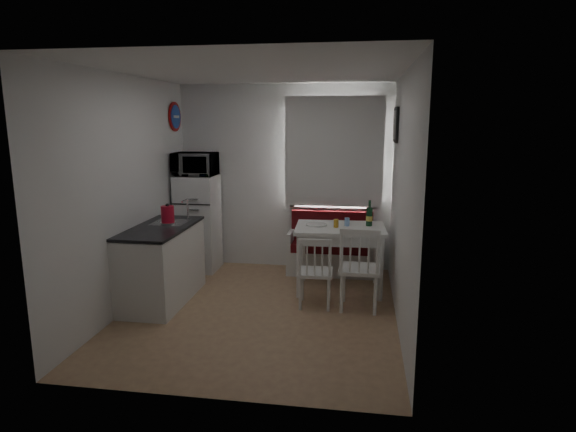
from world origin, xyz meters
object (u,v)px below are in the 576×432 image
chair_right (360,260)px  fridge (198,223)px  bench (331,253)px  wine_bottle (369,213)px  kitchen_counter (162,263)px  chair_left (315,265)px  dining_table (340,234)px  microwave (195,164)px  kettle (168,214)px

chair_right → fridge: fridge is taller
bench → wine_bottle: wine_bottle is taller
kitchen_counter → wine_bottle: (2.39, 0.77, 0.52)m
kitchen_counter → chair_left: (1.79, 0.02, 0.06)m
bench → chair_right: chair_right is taller
dining_table → microwave: bearing=162.9°
bench → fridge: bearing=-176.7°
chair_right → kettle: size_ratio=2.14×
kitchen_counter → fridge: (0.02, 1.24, 0.22)m
bench → dining_table: bench is taller
kettle → dining_table: bearing=15.8°
chair_right → wine_bottle: 0.87m
fridge → kettle: 1.18m
dining_table → fridge: size_ratio=0.83×
kitchen_counter → bench: size_ratio=1.11×
dining_table → chair_right: (0.25, -0.67, -0.13)m
chair_left → fridge: bearing=142.9°
bench → dining_table: 0.82m
chair_left → bench: bearing=83.3°
chair_right → microwave: microwave is taller
kitchen_counter → kettle: bearing=66.0°
wine_bottle → microwave: bearing=170.0°
chair_right → fridge: bearing=153.3°
chair_left → wine_bottle: wine_bottle is taller
chair_left → chair_right: chair_right is taller
chair_right → wine_bottle: size_ratio=1.61×
dining_table → kettle: (-1.99, -0.56, 0.29)m
kitchen_counter → fridge: 1.26m
dining_table → chair_right: chair_right is taller
kettle → chair_left: bearing=-3.1°
chair_left → kettle: 1.82m
chair_left → chair_right: size_ratio=0.86×
kettle → wine_bottle: bearing=15.8°
kettle → chair_right: bearing=-2.7°
chair_left → microwave: size_ratio=0.78×
kitchen_counter → kettle: (0.05, 0.11, 0.57)m
kitchen_counter → chair_left: bearing=0.6°
chair_right → kettle: 2.29m
chair_right → fridge: (-2.27, 1.24, 0.08)m
chair_right → kettle: bearing=179.2°
kitchen_counter → dining_table: size_ratio=1.17×
microwave → wine_bottle: bearing=-10.0°
chair_left → microwave: bearing=144.0°
bench → microwave: bearing=-175.2°
kitchen_counter → wine_bottle: size_ratio=4.10×
chair_right → bench: bearing=108.5°
chair_left → dining_table: bearing=66.7°
dining_table → fridge: (-2.02, 0.57, -0.05)m
wine_bottle → kitchen_counter: bearing=-162.1°
kitchen_counter → chair_right: 2.30m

